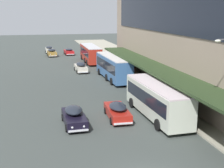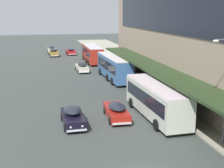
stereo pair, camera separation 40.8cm
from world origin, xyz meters
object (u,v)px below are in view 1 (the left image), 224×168
object	(u,v)px
sedan_lead_mid	(52,53)
sedan_lead_near	(69,51)
sedan_second_near	(49,49)
transit_bus_kerbside_rear	(157,98)
transit_bus_kerbside_far	(90,53)
transit_bus_kerbside_front	(113,66)
sedan_oncoming_front	(81,67)
sedan_trailing_mid	(74,116)
sedan_trailing_near	(117,111)

from	to	relation	value
sedan_lead_mid	sedan_lead_near	distance (m)	4.22
sedan_second_near	transit_bus_kerbside_rear	bearing A→B (deg)	-81.05
sedan_second_near	transit_bus_kerbside_far	bearing A→B (deg)	-65.93
transit_bus_kerbside_front	sedan_oncoming_front	bearing A→B (deg)	119.32
transit_bus_kerbside_rear	sedan_trailing_mid	xyz separation A→B (m)	(-7.71, -0.30, -1.02)
transit_bus_kerbside_far	sedan_lead_mid	bearing A→B (deg)	124.67
transit_bus_kerbside_far	transit_bus_kerbside_rear	bearing A→B (deg)	-89.01
transit_bus_kerbside_front	sedan_lead_near	distance (m)	28.10
sedan_lead_mid	sedan_trailing_mid	size ratio (longest dim) A/B	0.97
sedan_trailing_mid	sedan_trailing_near	size ratio (longest dim) A/B	0.93
sedan_lead_near	sedan_trailing_near	size ratio (longest dim) A/B	0.90
transit_bus_kerbside_rear	sedan_trailing_near	xyz separation A→B (m)	(-3.63, 0.47, -1.07)
transit_bus_kerbside_front	sedan_second_near	world-z (taller)	transit_bus_kerbside_front
transit_bus_kerbside_rear	sedan_trailing_near	world-z (taller)	transit_bus_kerbside_rear
sedan_lead_mid	sedan_oncoming_front	bearing A→B (deg)	-79.21
sedan_lead_mid	transit_bus_kerbside_front	bearing A→B (deg)	-74.03
transit_bus_kerbside_rear	sedan_lead_mid	size ratio (longest dim) A/B	2.28
transit_bus_kerbside_far	sedan_second_near	xyz separation A→B (m)	(-7.21, 16.14, -1.06)
sedan_trailing_mid	transit_bus_kerbside_front	bearing A→B (deg)	66.04
sedan_oncoming_front	sedan_lead_near	world-z (taller)	sedan_oncoming_front
transit_bus_kerbside_rear	sedan_trailing_mid	bearing A→B (deg)	-177.74
sedan_lead_mid	sedan_trailing_mid	bearing A→B (deg)	-90.28
sedan_oncoming_front	sedan_trailing_near	size ratio (longest dim) A/B	0.96
transit_bus_kerbside_far	sedan_lead_mid	size ratio (longest dim) A/B	2.48
sedan_trailing_mid	sedan_trailing_near	world-z (taller)	sedan_trailing_mid
transit_bus_kerbside_rear	sedan_lead_mid	bearing A→B (deg)	99.82
sedan_trailing_near	sedan_lead_near	bearing A→B (deg)	89.96
sedan_lead_near	sedan_oncoming_front	bearing A→B (deg)	-90.52
transit_bus_kerbside_rear	sedan_lead_near	xyz separation A→B (m)	(-3.60, 44.92, -1.08)
transit_bus_kerbside_front	sedan_trailing_near	bearing A→B (deg)	-102.37
transit_bus_kerbside_front	sedan_trailing_near	distance (m)	17.04
transit_bus_kerbside_front	sedan_oncoming_front	world-z (taller)	transit_bus_kerbside_front
sedan_trailing_mid	sedan_lead_mid	bearing A→B (deg)	89.72
sedan_oncoming_front	sedan_trailing_mid	world-z (taller)	sedan_oncoming_front
transit_bus_kerbside_far	sedan_trailing_near	world-z (taller)	transit_bus_kerbside_far
transit_bus_kerbside_front	sedan_second_near	size ratio (longest dim) A/B	2.44
transit_bus_kerbside_rear	sedan_oncoming_front	world-z (taller)	transit_bus_kerbside_rear
transit_bus_kerbside_far	sedan_lead_mid	world-z (taller)	transit_bus_kerbside_far
sedan_second_near	sedan_trailing_near	distance (m)	49.15
transit_bus_kerbside_rear	sedan_oncoming_front	xyz separation A→B (m)	(-3.79, 23.84, -1.02)
sedan_lead_near	sedan_trailing_near	world-z (taller)	sedan_trailing_near
sedan_trailing_mid	sedan_trailing_near	xyz separation A→B (m)	(4.08, 0.77, -0.04)
transit_bus_kerbside_rear	transit_bus_kerbside_front	bearing A→B (deg)	89.97
sedan_oncoming_front	sedan_trailing_mid	size ratio (longest dim) A/B	1.03
transit_bus_kerbside_rear	sedan_trailing_mid	world-z (taller)	transit_bus_kerbside_rear
transit_bus_kerbside_front	transit_bus_kerbside_far	size ratio (longest dim) A/B	1.00
sedan_lead_near	sedan_trailing_mid	world-z (taller)	sedan_trailing_mid
transit_bus_kerbside_far	sedan_lead_near	world-z (taller)	transit_bus_kerbside_far
transit_bus_kerbside_far	sedan_trailing_mid	distance (m)	34.37
transit_bus_kerbside_rear	sedan_oncoming_front	bearing A→B (deg)	99.03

